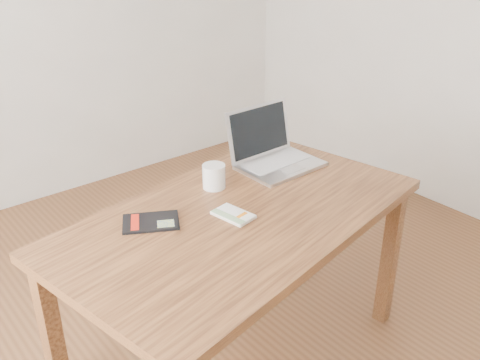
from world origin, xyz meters
TOP-DOWN VIEW (x-y plane):
  - room at (-0.07, 0.00)m, footprint 4.04×4.04m
  - desk at (0.01, -0.07)m, footprint 1.57×1.06m
  - white_guidebook at (-0.03, -0.08)m, footprint 0.12×0.17m
  - black_guidebook at (-0.30, 0.07)m, footprint 0.25×0.22m
  - laptop at (0.42, 0.18)m, footprint 0.37×0.31m
  - coffee_mug at (0.07, 0.16)m, footprint 0.13×0.10m

SIDE VIEW (x-z plane):
  - desk at x=0.01m, z-range 0.29..1.04m
  - black_guidebook at x=-0.30m, z-range 0.75..0.76m
  - white_guidebook at x=-0.03m, z-range 0.75..0.76m
  - coffee_mug at x=0.07m, z-range 0.75..0.85m
  - laptop at x=0.42m, z-range 0.68..0.93m
  - room at x=-0.07m, z-range 0.01..2.71m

